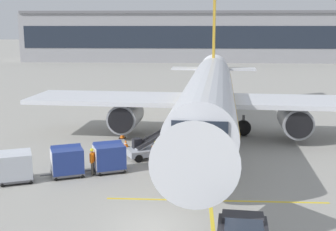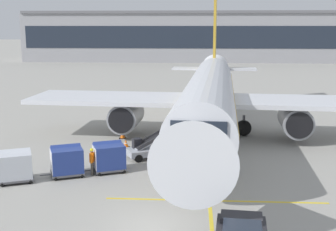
{
  "view_description": "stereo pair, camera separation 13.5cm",
  "coord_description": "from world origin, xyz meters",
  "px_view_note": "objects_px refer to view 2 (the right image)",
  "views": [
    {
      "loc": [
        1.73,
        -19.43,
        9.24
      ],
      "look_at": [
        0.05,
        11.74,
        2.96
      ],
      "focal_mm": 47.42,
      "sensor_mm": 36.0,
      "label": 1
    },
    {
      "loc": [
        1.87,
        -19.42,
        9.24
      ],
      "look_at": [
        0.05,
        11.74,
        2.96
      ],
      "focal_mm": 47.42,
      "sensor_mm": 36.0,
      "label": 2
    }
  ],
  "objects_px": {
    "safety_cone_wingtip": "(151,140)",
    "baggage_cart_second": "(67,160)",
    "ground_crew_by_loader": "(92,160)",
    "safety_cone_nose_mark": "(123,135)",
    "belt_loader": "(154,145)",
    "parked_airplane": "(209,95)",
    "baggage_cart_third": "(15,166)",
    "ground_crew_by_carts": "(156,152)",
    "baggage_cart_lead": "(109,156)",
    "safety_cone_engine_keepout": "(126,144)"
  },
  "relations": [
    {
      "from": "parked_airplane",
      "to": "safety_cone_nose_mark",
      "type": "bearing_deg",
      "value": -172.61
    },
    {
      "from": "safety_cone_engine_keepout",
      "to": "ground_crew_by_carts",
      "type": "bearing_deg",
      "value": -58.25
    },
    {
      "from": "ground_crew_by_loader",
      "to": "safety_cone_wingtip",
      "type": "distance_m",
      "value": 8.41
    },
    {
      "from": "baggage_cart_lead",
      "to": "ground_crew_by_carts",
      "type": "distance_m",
      "value": 3.22
    },
    {
      "from": "baggage_cart_second",
      "to": "ground_crew_by_loader",
      "type": "relative_size",
      "value": 1.61
    },
    {
      "from": "parked_airplane",
      "to": "baggage_cart_third",
      "type": "bearing_deg",
      "value": -135.55
    },
    {
      "from": "parked_airplane",
      "to": "safety_cone_wingtip",
      "type": "distance_m",
      "value": 6.28
    },
    {
      "from": "parked_airplane",
      "to": "ground_crew_by_carts",
      "type": "xyz_separation_m",
      "value": [
        -3.82,
        -8.27,
        -2.65
      ]
    },
    {
      "from": "belt_loader",
      "to": "baggage_cart_lead",
      "type": "xyz_separation_m",
      "value": [
        -2.66,
        -3.32,
        0.13
      ]
    },
    {
      "from": "safety_cone_nose_mark",
      "to": "baggage_cart_third",
      "type": "bearing_deg",
      "value": -113.74
    },
    {
      "from": "ground_crew_by_carts",
      "to": "safety_cone_wingtip",
      "type": "xyz_separation_m",
      "value": [
        -0.88,
        5.76,
        -0.67
      ]
    },
    {
      "from": "parked_airplane",
      "to": "safety_cone_wingtip",
      "type": "relative_size",
      "value": 61.26
    },
    {
      "from": "baggage_cart_second",
      "to": "baggage_cart_third",
      "type": "distance_m",
      "value": 3.07
    },
    {
      "from": "parked_airplane",
      "to": "baggage_cart_lead",
      "type": "relative_size",
      "value": 14.51
    },
    {
      "from": "belt_loader",
      "to": "baggage_cart_second",
      "type": "distance_m",
      "value": 6.72
    },
    {
      "from": "ground_crew_by_loader",
      "to": "parked_airplane",
      "type": "bearing_deg",
      "value": 53.35
    },
    {
      "from": "baggage_cart_lead",
      "to": "ground_crew_by_carts",
      "type": "xyz_separation_m",
      "value": [
        2.94,
        1.31,
        -0.0
      ]
    },
    {
      "from": "parked_airplane",
      "to": "baggage_cart_second",
      "type": "bearing_deg",
      "value": -131.07
    },
    {
      "from": "safety_cone_wingtip",
      "to": "baggage_cart_second",
      "type": "bearing_deg",
      "value": -119.27
    },
    {
      "from": "ground_crew_by_carts",
      "to": "safety_cone_nose_mark",
      "type": "relative_size",
      "value": 2.83
    },
    {
      "from": "baggage_cart_second",
      "to": "safety_cone_nose_mark",
      "type": "relative_size",
      "value": 4.57
    },
    {
      "from": "ground_crew_by_carts",
      "to": "baggage_cart_third",
      "type": "bearing_deg",
      "value": -156.65
    },
    {
      "from": "baggage_cart_second",
      "to": "belt_loader",
      "type": "bearing_deg",
      "value": 40.19
    },
    {
      "from": "baggage_cart_second",
      "to": "ground_crew_by_carts",
      "type": "bearing_deg",
      "value": 23.26
    },
    {
      "from": "belt_loader",
      "to": "safety_cone_engine_keepout",
      "type": "relative_size",
      "value": 8.29
    },
    {
      "from": "baggage_cart_second",
      "to": "ground_crew_by_loader",
      "type": "height_order",
      "value": "baggage_cart_second"
    },
    {
      "from": "safety_cone_wingtip",
      "to": "ground_crew_by_carts",
      "type": "bearing_deg",
      "value": -81.31
    },
    {
      "from": "parked_airplane",
      "to": "ground_crew_by_loader",
      "type": "distance_m",
      "value": 13.16
    },
    {
      "from": "ground_crew_by_carts",
      "to": "safety_cone_nose_mark",
      "type": "xyz_separation_m",
      "value": [
        -3.44,
        7.33,
        -0.7
      ]
    },
    {
      "from": "ground_crew_by_loader",
      "to": "safety_cone_nose_mark",
      "type": "distance_m",
      "value": 9.43
    },
    {
      "from": "ground_crew_by_loader",
      "to": "belt_loader",
      "type": "bearing_deg",
      "value": 48.66
    },
    {
      "from": "parked_airplane",
      "to": "baggage_cart_second",
      "type": "height_order",
      "value": "parked_airplane"
    },
    {
      "from": "parked_airplane",
      "to": "safety_cone_nose_mark",
      "type": "height_order",
      "value": "parked_airplane"
    },
    {
      "from": "baggage_cart_lead",
      "to": "baggage_cart_second",
      "type": "relative_size",
      "value": 1.0
    },
    {
      "from": "safety_cone_wingtip",
      "to": "safety_cone_engine_keepout",
      "type": "bearing_deg",
      "value": -143.23
    },
    {
      "from": "baggage_cart_lead",
      "to": "baggage_cart_third",
      "type": "bearing_deg",
      "value": -157.05
    },
    {
      "from": "belt_loader",
      "to": "baggage_cart_third",
      "type": "bearing_deg",
      "value": -145.02
    },
    {
      "from": "parked_airplane",
      "to": "belt_loader",
      "type": "xyz_separation_m",
      "value": [
        -4.1,
        -6.26,
        -2.78
      ]
    },
    {
      "from": "baggage_cart_third",
      "to": "belt_loader",
      "type": "bearing_deg",
      "value": 34.98
    },
    {
      "from": "parked_airplane",
      "to": "baggage_cart_third",
      "type": "distance_m",
      "value": 17.08
    },
    {
      "from": "parked_airplane",
      "to": "safety_cone_engine_keepout",
      "type": "height_order",
      "value": "parked_airplane"
    },
    {
      "from": "baggage_cart_lead",
      "to": "baggage_cart_second",
      "type": "height_order",
      "value": "same"
    },
    {
      "from": "safety_cone_nose_mark",
      "to": "baggage_cart_second",
      "type": "bearing_deg",
      "value": -101.54
    },
    {
      "from": "ground_crew_by_loader",
      "to": "safety_cone_nose_mark",
      "type": "xyz_separation_m",
      "value": [
        0.43,
        9.4,
        -0.7
      ]
    },
    {
      "from": "ground_crew_by_carts",
      "to": "safety_cone_engine_keepout",
      "type": "xyz_separation_m",
      "value": [
        -2.71,
        4.39,
        -0.69
      ]
    },
    {
      "from": "belt_loader",
      "to": "safety_cone_wingtip",
      "type": "relative_size",
      "value": 7.98
    },
    {
      "from": "belt_loader",
      "to": "safety_cone_engine_keepout",
      "type": "bearing_deg",
      "value": 135.66
    },
    {
      "from": "baggage_cart_lead",
      "to": "safety_cone_wingtip",
      "type": "relative_size",
      "value": 4.22
    },
    {
      "from": "safety_cone_wingtip",
      "to": "baggage_cart_third",
      "type": "bearing_deg",
      "value": -128.28
    },
    {
      "from": "baggage_cart_lead",
      "to": "safety_cone_engine_keepout",
      "type": "height_order",
      "value": "baggage_cart_lead"
    }
  ]
}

